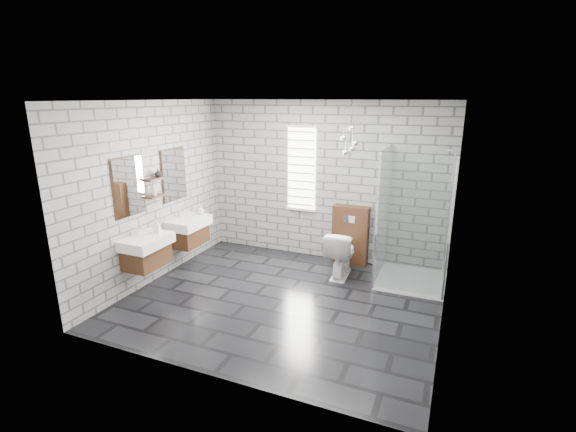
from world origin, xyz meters
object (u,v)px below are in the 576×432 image
Objects in this scene: cistern_panel at (350,235)px; shower_enclosure at (406,253)px; toilet at (341,253)px; vanity_right at (187,223)px; vanity_left at (144,242)px.

shower_enclosure is (0.98, -0.52, 0.00)m from cistern_panel.
toilet is at bearing -176.69° from shower_enclosure.
cistern_panel is (2.43, 1.21, -0.26)m from vanity_right.
cistern_panel is 0.49× the size of shower_enclosure.
vanity_right is at bearing 90.00° from vanity_left.
cistern_panel is (2.43, 2.21, -0.26)m from vanity_left.
toilet is at bearing 14.65° from vanity_right.
vanity_left is at bearing 30.50° from toilet.
cistern_panel is 1.34× the size of toilet.
cistern_panel is 1.11m from shower_enclosure.
cistern_panel is at bearing 42.21° from vanity_left.
vanity_right is 3.49m from shower_enclosure.
vanity_left reaches higher than toilet.
vanity_left reaches higher than cistern_panel.
toilet is (2.43, 0.64, -0.38)m from vanity_right.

